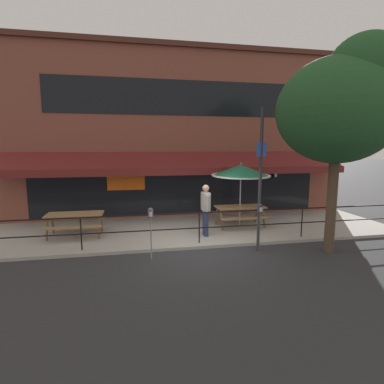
{
  "coord_description": "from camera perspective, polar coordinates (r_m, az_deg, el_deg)",
  "views": [
    {
      "loc": [
        -1.91,
        -8.41,
        3.02
      ],
      "look_at": [
        0.02,
        1.6,
        1.5
      ],
      "focal_mm": 28.0,
      "sensor_mm": 36.0,
      "label": 1
    }
  ],
  "objects": [
    {
      "name": "pedestrian_walking",
      "position": [
        9.91,
        2.61,
        -2.95
      ],
      "size": [
        0.24,
        0.62,
        1.71
      ],
      "color": "navy",
      "rests_on": "patio_deck"
    },
    {
      "name": "patio_railing",
      "position": [
        9.18,
        1.39,
        -5.51
      ],
      "size": [
        13.84,
        0.04,
        0.97
      ],
      "color": "black",
      "rests_on": "patio_deck"
    },
    {
      "name": "parking_meter_far",
      "position": [
        8.88,
        12.78,
        -3.9
      ],
      "size": [
        0.15,
        0.16,
        1.42
      ],
      "color": "gray",
      "rests_on": "ground"
    },
    {
      "name": "patio_deck",
      "position": [
        10.99,
        -0.52,
        -7.2
      ],
      "size": [
        15.0,
        4.0,
        0.1
      ],
      "primitive_type": "cube",
      "color": "#ADA89E",
      "rests_on": "ground"
    },
    {
      "name": "parking_meter_near",
      "position": [
        8.14,
        -7.89,
        -4.89
      ],
      "size": [
        0.15,
        0.16,
        1.42
      ],
      "color": "gray",
      "rests_on": "ground"
    },
    {
      "name": "street_tree_curbside",
      "position": [
        9.4,
        26.85,
        14.75
      ],
      "size": [
        3.38,
        3.04,
        5.96
      ],
      "color": "brown",
      "rests_on": "ground"
    },
    {
      "name": "street_sign_pole",
      "position": [
        8.74,
        12.86,
        2.32
      ],
      "size": [
        0.28,
        0.09,
        4.11
      ],
      "color": "#2D2D33",
      "rests_on": "ground"
    },
    {
      "name": "picnic_table_left",
      "position": [
        10.65,
        -21.38,
        -4.66
      ],
      "size": [
        1.8,
        1.42,
        0.76
      ],
      "color": "#997047",
      "rests_on": "patio_deck"
    },
    {
      "name": "restaurant_building",
      "position": [
        12.78,
        -2.38,
        10.89
      ],
      "size": [
        15.0,
        1.6,
        7.17
      ],
      "color": "brown",
      "rests_on": "ground"
    },
    {
      "name": "patio_umbrella_centre",
      "position": [
        11.08,
        9.29,
        4.02
      ],
      "size": [
        2.14,
        2.14,
        2.38
      ],
      "color": "#B7B2A8",
      "rests_on": "patio_deck"
    },
    {
      "name": "picnic_table_centre",
      "position": [
        11.27,
        9.14,
        -3.47
      ],
      "size": [
        1.8,
        1.42,
        0.76
      ],
      "color": "#997047",
      "rests_on": "patio_deck"
    },
    {
      "name": "ground_plane",
      "position": [
        9.13,
        1.78,
        -10.83
      ],
      "size": [
        120.0,
        120.0,
        0.0
      ],
      "primitive_type": "plane",
      "color": "#2D2D30"
    }
  ]
}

